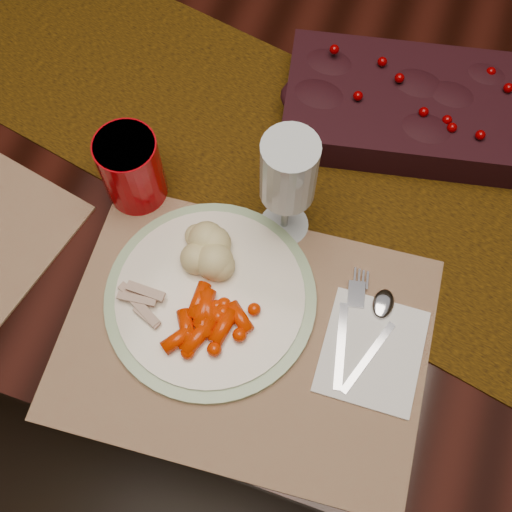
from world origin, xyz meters
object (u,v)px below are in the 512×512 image
(dining_table, at_px, (286,235))
(mashed_potatoes, at_px, (204,250))
(centerpiece, at_px, (420,105))
(baby_carrots, at_px, (213,332))
(turkey_shreds, at_px, (138,302))
(dinner_plate, at_px, (210,297))
(wine_glass, at_px, (287,190))
(napkin, at_px, (372,351))
(placemat_main, at_px, (245,337))
(red_cup, at_px, (132,169))

(dining_table, xyz_separation_m, mashed_potatoes, (-0.05, -0.25, 0.42))
(centerpiece, relative_size, mashed_potatoes, 4.37)
(centerpiece, relative_size, baby_carrots, 3.66)
(centerpiece, xyz_separation_m, turkey_shreds, (-0.27, -0.40, -0.01))
(mashed_potatoes, bearing_deg, dinner_plate, -62.73)
(dining_table, relative_size, wine_glass, 9.32)
(centerpiece, bearing_deg, mashed_potatoes, -123.59)
(turkey_shreds, bearing_deg, wine_glass, 52.12)
(baby_carrots, relative_size, wine_glass, 0.54)
(centerpiece, distance_m, dinner_plate, 0.41)
(dinner_plate, bearing_deg, turkey_shreds, -153.24)
(mashed_potatoes, xyz_separation_m, napkin, (0.24, -0.05, -0.04))
(placemat_main, distance_m, wine_glass, 0.19)
(dinner_plate, relative_size, wine_glass, 1.42)
(dining_table, bearing_deg, dinner_plate, -94.42)
(centerpiece, height_order, mashed_potatoes, centerpiece)
(red_cup, bearing_deg, baby_carrots, -43.32)
(dining_table, height_order, dinner_plate, dinner_plate)
(mashed_potatoes, bearing_deg, turkey_shreds, -122.66)
(dinner_plate, distance_m, wine_glass, 0.17)
(placemat_main, xyz_separation_m, mashed_potatoes, (-0.08, 0.08, 0.04))
(turkey_shreds, height_order, wine_glass, wine_glass)
(dining_table, distance_m, wine_glass, 0.50)
(dining_table, bearing_deg, centerpiece, 20.90)
(placemat_main, distance_m, baby_carrots, 0.05)
(red_cup, bearing_deg, placemat_main, -35.61)
(dinner_plate, bearing_deg, dining_table, 85.58)
(wine_glass, bearing_deg, dinner_plate, -112.50)
(placemat_main, bearing_deg, mashed_potatoes, 131.83)
(centerpiece, distance_m, placemat_main, 0.42)
(placemat_main, relative_size, napkin, 3.24)
(placemat_main, relative_size, wine_glass, 2.38)
(centerpiece, xyz_separation_m, placemat_main, (-0.13, -0.40, -0.04))
(napkin, distance_m, red_cup, 0.39)
(dinner_plate, distance_m, napkin, 0.22)
(baby_carrots, bearing_deg, napkin, 13.78)
(dinner_plate, relative_size, baby_carrots, 2.64)
(baby_carrots, bearing_deg, dinner_plate, 115.79)
(turkey_shreds, height_order, napkin, turkey_shreds)
(centerpiece, height_order, baby_carrots, centerpiece)
(red_cup, height_order, wine_glass, wine_glass)
(mashed_potatoes, distance_m, turkey_shreds, 0.11)
(mashed_potatoes, height_order, turkey_shreds, mashed_potatoes)
(dinner_plate, bearing_deg, mashed_potatoes, 117.27)
(napkin, bearing_deg, centerpiece, 92.75)
(placemat_main, height_order, red_cup, red_cup)
(dining_table, relative_size, mashed_potatoes, 20.53)
(dinner_plate, xyz_separation_m, red_cup, (-0.15, 0.12, 0.05))
(mashed_potatoes, xyz_separation_m, turkey_shreds, (-0.06, -0.09, -0.02))
(dining_table, xyz_separation_m, baby_carrots, (-0.00, -0.35, 0.40))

